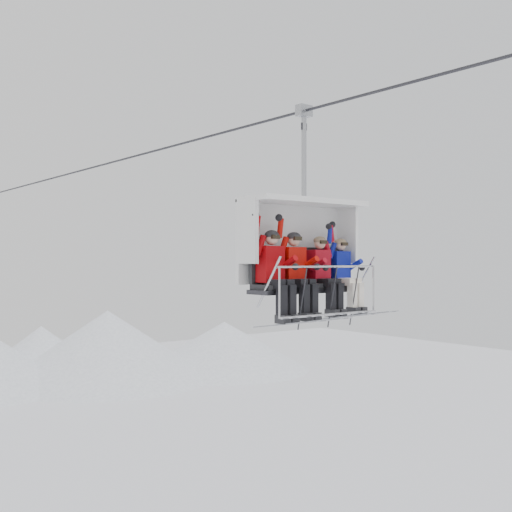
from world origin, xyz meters
TOP-DOWN VIEW (x-y plane):
  - haul_cable at (0.00, 0.00)m, footprint 0.06×50.00m
  - chairlift_carrier at (0.00, -1.35)m, footprint 2.63×1.17m
  - skier_far_left at (-0.89, -1.65)m, footprint 0.45×1.69m
  - skier_center_left at (-0.35, -1.65)m, footprint 0.44×1.69m
  - skier_center_right at (0.32, -1.66)m, footprint 0.41×1.69m
  - skier_far_right at (0.90, -1.67)m, footprint 0.40×1.69m

SIDE VIEW (x-z plane):
  - skier_far_right at x=0.90m, z-range 9.40..10.99m
  - skier_center_right at x=0.32m, z-range 9.39..11.03m
  - skier_center_left at x=-0.35m, z-range 9.38..11.11m
  - skier_far_left at x=-0.89m, z-range 9.37..11.14m
  - chairlift_carrier at x=0.00m, z-range 8.74..12.72m
  - haul_cable at x=0.00m, z-range 13.27..13.33m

